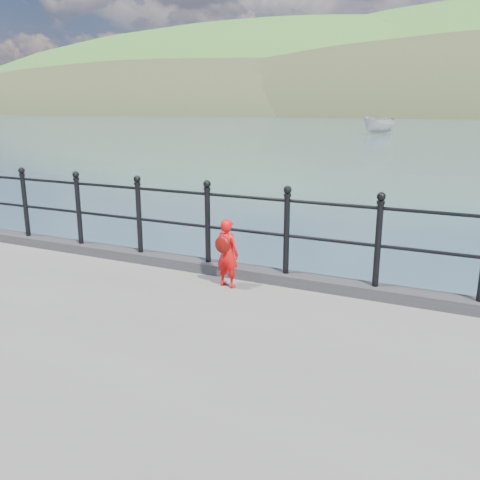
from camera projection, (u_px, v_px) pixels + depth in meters
The scene contains 5 objects.
ground at pixel (250, 338), 7.57m from camera, with size 600.00×600.00×0.00m, color #2D4251.
kerb at pixel (246, 272), 7.17m from camera, with size 60.00×0.30×0.15m, color #28282B.
railing at pixel (246, 220), 6.98m from camera, with size 18.11×0.11×1.20m.
child at pixel (227, 253), 6.70m from camera, with size 0.37×0.32×0.92m.
launch_white at pixel (379, 125), 64.18m from camera, with size 2.15×5.72×2.21m, color beige.
Camera 1 is at (2.86, -6.34, 3.33)m, focal length 38.00 mm.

